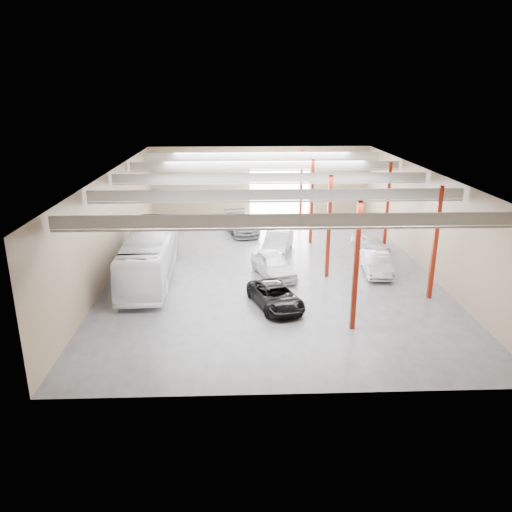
{
  "coord_description": "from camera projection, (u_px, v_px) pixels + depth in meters",
  "views": [
    {
      "loc": [
        -2.31,
        -34.12,
        12.16
      ],
      "look_at": [
        -1.16,
        -4.0,
        2.2
      ],
      "focal_mm": 35.0,
      "sensor_mm": 36.0,
      "label": 1
    }
  ],
  "objects": [
    {
      "name": "depot_shell",
      "position": [
        272.0,
        199.0,
        35.18
      ],
      "size": [
        22.12,
        32.12,
        7.06
      ],
      "color": "#45464A",
      "rests_on": "ground"
    },
    {
      "name": "car_row_c",
      "position": [
        241.0,
        224.0,
        44.86
      ],
      "size": [
        3.62,
        6.21,
        1.69
      ],
      "primitive_type": "imported",
      "rotation": [
        0.0,
        0.0,
        0.23
      ],
      "color": "slate",
      "rests_on": "ground"
    },
    {
      "name": "car_row_a",
      "position": [
        273.0,
        264.0,
        34.3
      ],
      "size": [
        3.39,
        5.35,
        1.7
      ],
      "primitive_type": "imported",
      "rotation": [
        0.0,
        0.0,
        0.3
      ],
      "color": "white",
      "rests_on": "ground"
    },
    {
      "name": "car_row_b",
      "position": [
        278.0,
        242.0,
        39.26
      ],
      "size": [
        3.02,
        5.51,
        1.72
      ],
      "primitive_type": "imported",
      "rotation": [
        0.0,
        0.0,
        -0.24
      ],
      "color": "#A8A8AD",
      "rests_on": "ground"
    },
    {
      "name": "car_right_far",
      "position": [
        370.0,
        243.0,
        39.9
      ],
      "size": [
        2.72,
        4.22,
        1.34
      ],
      "primitive_type": "imported",
      "rotation": [
        0.0,
        0.0,
        0.32
      ],
      "color": "silver",
      "rests_on": "ground"
    },
    {
      "name": "coach_bus",
      "position": [
        150.0,
        254.0,
        33.78
      ],
      "size": [
        3.18,
        12.14,
        3.36
      ],
      "primitive_type": "imported",
      "rotation": [
        0.0,
        0.0,
        0.03
      ],
      "color": "white",
      "rests_on": "ground"
    },
    {
      "name": "black_sedan",
      "position": [
        275.0,
        296.0,
        29.42
      ],
      "size": [
        3.59,
        5.33,
        1.36
      ],
      "primitive_type": "imported",
      "rotation": [
        0.0,
        0.0,
        0.3
      ],
      "color": "black",
      "rests_on": "ground"
    },
    {
      "name": "car_right_near",
      "position": [
        376.0,
        262.0,
        34.9
      ],
      "size": [
        2.06,
        4.9,
        1.58
      ],
      "primitive_type": "imported",
      "rotation": [
        0.0,
        0.0,
        -0.08
      ],
      "color": "#B4B4B9",
      "rests_on": "ground"
    }
  ]
}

